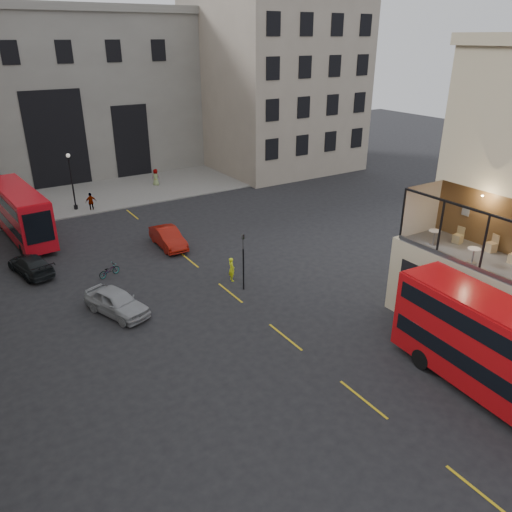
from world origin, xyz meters
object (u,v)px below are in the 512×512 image
street_lamp_b (73,185)px  pedestrian_d (156,178)px  car_c (31,265)px  bicycle (109,270)px  cafe_chair_d (458,238)px  bus_near (511,356)px  car_b (168,238)px  bus_far (20,211)px  cafe_table_mid (474,253)px  cafe_table_far (434,235)px  car_a (117,302)px  cafe_chair_c (491,246)px  traffic_light_near (243,255)px  pedestrian_b (10,212)px  pedestrian_c (91,202)px  cyclist (232,269)px

street_lamp_b → pedestrian_d: 10.33m
pedestrian_d → car_c: bearing=88.4°
bicycle → cafe_chair_d: 22.03m
bus_near → car_b: bus_near is taller
bus_far → cafe_table_mid: bearing=-59.3°
cafe_table_far → cafe_chair_d: bearing=-23.9°
car_a → cafe_chair_c: 20.87m
cafe_chair_c → traffic_light_near: bearing=128.4°
bus_near → cafe_chair_d: (4.22, 6.31, 2.35)m
cafe_chair_d → car_a: bearing=146.7°
pedestrian_b → cafe_chair_c: 38.46m
bus_far → cafe_table_far: size_ratio=13.24×
car_a → pedestrian_b: bearing=77.3°
bus_far → car_c: (-0.77, -7.27, -1.67)m
street_lamp_b → bicycle: (-1.69, -15.48, -1.97)m
pedestrian_c → cyclist: bearing=99.7°
traffic_light_near → bicycle: 9.55m
pedestrian_c → car_c: bearing=56.0°
cafe_chair_d → bus_near: bearing=-123.8°
traffic_light_near → cafe_table_mid: size_ratio=4.88×
cyclist → bus_far: bearing=41.8°
car_b → cafe_table_far: cafe_table_far is taller
bus_near → car_c: size_ratio=2.50×
bus_far → pedestrian_d: bus_far is taller
traffic_light_near → cafe_table_mid: bearing=-59.8°
car_b → cafe_table_far: 20.00m
pedestrian_b → cafe_table_mid: bearing=-110.6°
bus_near → car_c: bearing=120.7°
bus_near → cafe_table_mid: 5.60m
traffic_light_near → bus_far: bus_far is taller
bicycle → pedestrian_d: bearing=-48.9°
car_b → pedestrian_d: 17.57m
pedestrian_b → pedestrian_d: (15.04, 3.54, 0.15)m
pedestrian_d → cafe_chair_d: 35.34m
car_a → cafe_chair_d: size_ratio=4.99×
cyclist → pedestrian_c: size_ratio=0.94×
bus_near → cafe_table_mid: (2.60, 4.23, 2.59)m
car_c → cafe_table_mid: (17.58, -20.98, 4.46)m
street_lamp_b → bicycle: bearing=-96.2°
car_c → pedestrian_b: bearing=-104.6°
car_b → cafe_table_mid: bearing=-67.5°
pedestrian_b → pedestrian_d: pedestrian_d is taller
car_b → bicycle: size_ratio=2.82×
pedestrian_d → cafe_chair_c: cafe_chair_c is taller
pedestrian_b → cafe_table_far: 35.67m
bus_far → cafe_table_mid: size_ratio=13.53×
cafe_table_mid → cafe_chair_c: bearing=10.3°
traffic_light_near → car_a: traffic_light_near is taller
car_c → cafe_chair_c: 28.78m
car_a → pedestrian_d: pedestrian_d is taller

